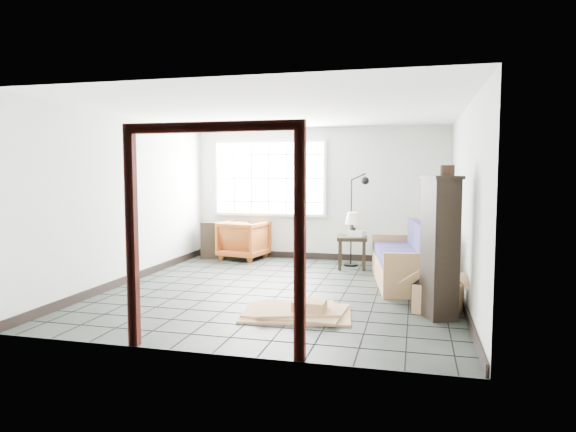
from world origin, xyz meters
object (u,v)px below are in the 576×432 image
(futon_sofa, at_px, (407,262))
(armchair, at_px, (244,238))
(tall_shelf, at_px, (440,246))
(side_table, at_px, (352,242))

(futon_sofa, height_order, armchair, futon_sofa)
(armchair, relative_size, tall_shelf, 0.50)
(armchair, height_order, side_table, armchair)
(armchair, bearing_deg, side_table, 178.59)
(side_table, height_order, tall_shelf, tall_shelf)
(side_table, bearing_deg, futon_sofa, -45.88)
(tall_shelf, bearing_deg, side_table, 93.33)
(futon_sofa, relative_size, side_table, 3.76)
(futon_sofa, distance_m, side_table, 1.42)
(side_table, xyz_separation_m, tall_shelf, (1.38, -2.85, 0.38))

